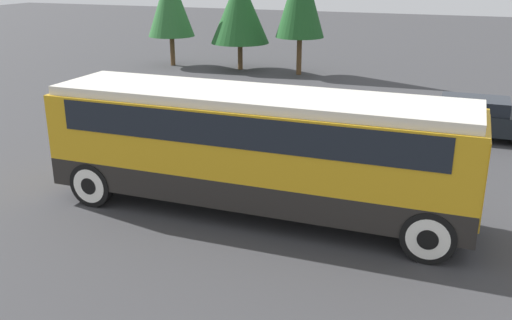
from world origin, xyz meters
name	(u,v)px	position (x,y,z in m)	size (l,w,h in m)	color
ground_plane	(256,211)	(0.00, 0.00, 0.00)	(120.00, 120.00, 0.00)	#38383A
tour_bus	(260,142)	(0.10, 0.00, 1.86)	(10.38, 2.56, 3.06)	black
parked_car_near	(308,129)	(-0.17, 5.40, 0.67)	(4.77, 1.90, 1.34)	#7A6B5B
parked_car_mid	(477,118)	(5.09, 8.83, 0.72)	(4.42, 1.82, 1.42)	black
tree_left	(170,2)	(-12.30, 18.29, 3.69)	(2.75, 2.75, 5.66)	brown
tree_right	(240,9)	(-7.96, 18.45, 3.43)	(3.34, 3.34, 5.34)	brown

